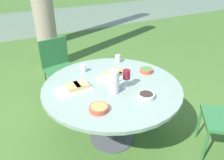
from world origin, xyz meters
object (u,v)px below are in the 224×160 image
object	(u,v)px
dining_table	(112,92)
wine_glass	(126,75)
chair_near_right	(58,64)
water_pitcher	(114,82)
handbag	(161,88)

from	to	relation	value
dining_table	wine_glass	world-z (taller)	wine_glass
dining_table	chair_near_right	size ratio (longest dim) A/B	1.64
chair_near_right	wine_glass	size ratio (longest dim) A/B	4.46
water_pitcher	wine_glass	world-z (taller)	water_pitcher
wine_glass	handbag	world-z (taller)	wine_glass
chair_near_right	handbag	bearing A→B (deg)	-30.87
chair_near_right	dining_table	bearing A→B (deg)	-81.07
dining_table	water_pitcher	size ratio (longest dim) A/B	6.13
handbag	wine_glass	bearing A→B (deg)	-151.28
chair_near_right	handbag	world-z (taller)	chair_near_right
dining_table	chair_near_right	world-z (taller)	chair_near_right
dining_table	handbag	size ratio (longest dim) A/B	3.98
chair_near_right	handbag	xyz separation A→B (m)	(1.36, -0.81, -0.40)
chair_near_right	handbag	distance (m)	1.63
water_pitcher	wine_glass	size ratio (longest dim) A/B	1.20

